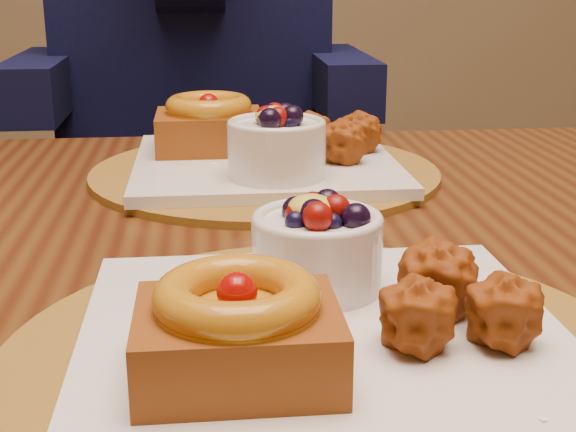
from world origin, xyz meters
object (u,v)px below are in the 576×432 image
Objects in this scene: place_setting_far at (262,152)px; chair_far at (244,249)px; dining_table at (286,326)px; place_setting_near at (321,327)px.

place_setting_far reaches higher than chair_far.
chair_far reaches higher than dining_table.
place_setting_far is 0.67m from chair_far.
place_setting_far is (-0.00, 0.43, 0.01)m from place_setting_near.
dining_table is at bearing -79.05° from chair_far.
place_setting_near is (-0.00, -0.22, 0.10)m from dining_table.
place_setting_far reaches higher than dining_table.
place_setting_near is at bearing -79.14° from chair_far.
chair_far is at bearing 89.79° from dining_table.
dining_table is at bearing -89.07° from place_setting_far.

